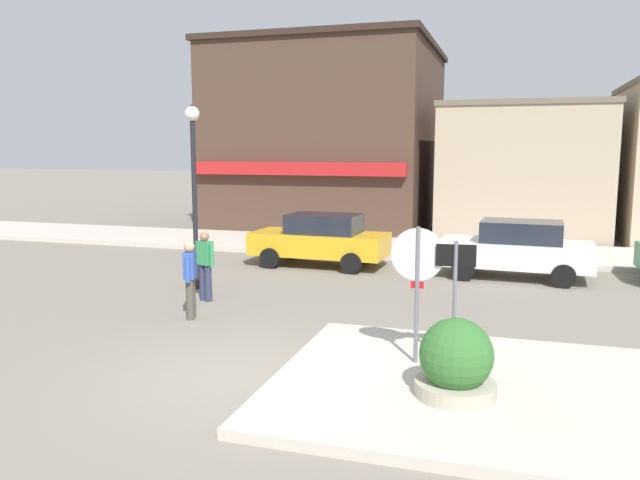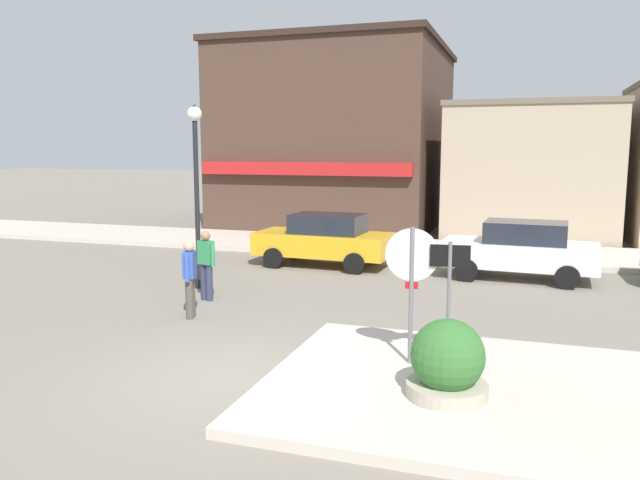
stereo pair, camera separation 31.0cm
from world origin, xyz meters
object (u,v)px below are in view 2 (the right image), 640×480
(one_way_sign, at_px, (449,292))
(parked_car_nearest, at_px, (324,239))
(pedestrian_crossing_far, at_px, (190,277))
(lamp_post, at_px, (196,170))
(stop_sign, at_px, (412,277))
(pedestrian_crossing_near, at_px, (206,263))
(planter, at_px, (447,367))
(parked_car_second, at_px, (520,249))

(one_way_sign, height_order, parked_car_nearest, one_way_sign)
(pedestrian_crossing_far, bearing_deg, lamp_post, 115.83)
(stop_sign, relative_size, pedestrian_crossing_near, 1.43)
(pedestrian_crossing_near, bearing_deg, stop_sign, -30.88)
(one_way_sign, bearing_deg, pedestrian_crossing_near, 151.72)
(stop_sign, relative_size, lamp_post, 0.51)
(pedestrian_crossing_far, bearing_deg, planter, -27.35)
(parked_car_nearest, relative_size, pedestrian_crossing_near, 2.52)
(pedestrian_crossing_near, bearing_deg, one_way_sign, -28.28)
(parked_car_second, bearing_deg, parked_car_nearest, 178.71)
(lamp_post, distance_m, parked_car_second, 8.74)
(parked_car_nearest, height_order, pedestrian_crossing_near, pedestrian_crossing_near)
(stop_sign, relative_size, pedestrian_crossing_far, 1.43)
(stop_sign, height_order, planter, stop_sign)
(planter, height_order, parked_car_second, parked_car_second)
(parked_car_second, xyz_separation_m, pedestrian_crossing_near, (-6.82, -4.76, 0.06))
(planter, distance_m, pedestrian_crossing_far, 6.31)
(one_way_sign, relative_size, parked_car_nearest, 0.52)
(planter, distance_m, parked_car_second, 9.15)
(parked_car_nearest, bearing_deg, parked_car_second, -1.29)
(one_way_sign, xyz_separation_m, pedestrian_crossing_far, (-5.46, 1.71, -0.46))
(lamp_post, bearing_deg, parked_car_second, 25.64)
(lamp_post, bearing_deg, stop_sign, -34.89)
(planter, relative_size, pedestrian_crossing_near, 0.76)
(pedestrian_crossing_far, bearing_deg, parked_car_nearest, 82.38)
(planter, xyz_separation_m, pedestrian_crossing_near, (-6.02, 4.35, 0.31))
(parked_car_nearest, bearing_deg, planter, -62.80)
(one_way_sign, bearing_deg, planter, -83.18)
(parked_car_nearest, bearing_deg, pedestrian_crossing_near, -104.55)
(lamp_post, xyz_separation_m, pedestrian_crossing_far, (1.23, -2.55, -2.09))
(stop_sign, xyz_separation_m, pedestrian_crossing_far, (-4.88, 1.72, -0.65))
(one_way_sign, xyz_separation_m, parked_car_second, (0.95, 7.92, -0.52))
(lamp_post, height_order, pedestrian_crossing_near, lamp_post)
(pedestrian_crossing_far, bearing_deg, pedestrian_crossing_near, 106.09)
(stop_sign, bearing_deg, parked_car_second, 79.15)
(parked_car_nearest, relative_size, pedestrian_crossing_far, 2.52)
(stop_sign, bearing_deg, lamp_post, 145.11)
(planter, bearing_deg, parked_car_nearest, 117.20)
(one_way_sign, xyz_separation_m, parked_car_nearest, (-4.61, 8.05, -0.52))
(lamp_post, bearing_deg, pedestrian_crossing_far, -64.17)
(lamp_post, relative_size, parked_car_nearest, 1.12)
(lamp_post, relative_size, pedestrian_crossing_far, 2.82)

